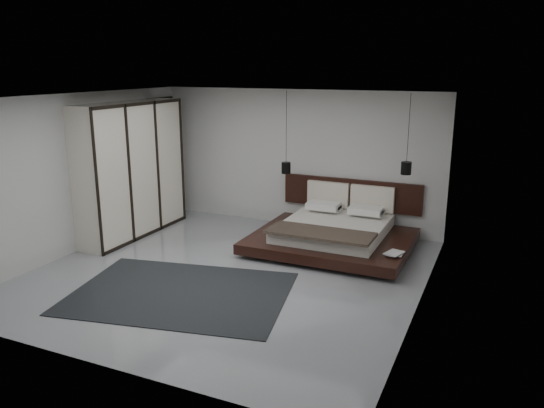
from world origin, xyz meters
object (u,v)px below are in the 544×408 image
at_px(lattice_screen, 163,158).
at_px(pendant_left, 286,167).
at_px(pendant_right, 406,168).
at_px(wardrobe, 131,170).
at_px(rug, 181,293).
at_px(bed, 334,232).

height_order(lattice_screen, pendant_left, pendant_left).
distance_m(pendant_left, pendant_right, 2.31).
bearing_deg(pendant_left, wardrobe, -154.76).
xyz_separation_m(lattice_screen, pendant_left, (2.97, -0.10, 0.03)).
height_order(lattice_screen, rug, lattice_screen).
xyz_separation_m(bed, pendant_left, (-1.15, 0.44, 1.04)).
relative_size(pendant_left, wardrobe, 0.60).
bearing_deg(bed, lattice_screen, 172.49).
bearing_deg(wardrobe, pendant_left, 25.24).
xyz_separation_m(lattice_screen, wardrobe, (0.25, -1.38, -0.00)).
bearing_deg(bed, pendant_left, 158.90).
bearing_deg(wardrobe, bed, 12.21).
bearing_deg(pendant_right, bed, -158.90).
relative_size(lattice_screen, wardrobe, 0.98).
bearing_deg(pendant_left, rug, -94.87).
bearing_deg(rug, lattice_screen, 127.96).
height_order(pendant_left, rug, pendant_left).
distance_m(wardrobe, rug, 3.44).
height_order(bed, wardrobe, wardrobe).
xyz_separation_m(pendant_right, rug, (-2.59, -3.34, -1.49)).
relative_size(bed, rug, 0.90).
relative_size(lattice_screen, rug, 0.83).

